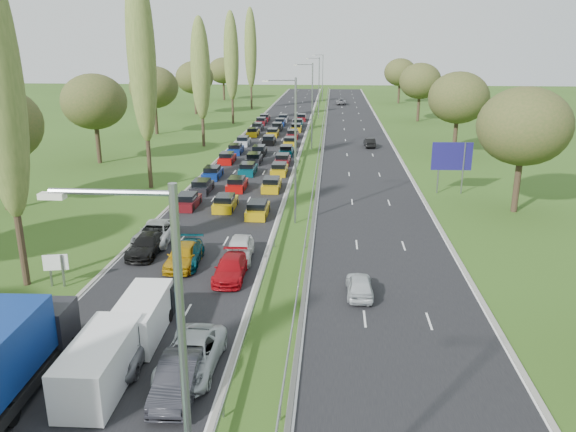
% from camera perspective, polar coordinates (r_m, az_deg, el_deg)
% --- Properties ---
extents(ground, '(260.00, 260.00, 0.00)m').
position_cam_1_polar(ground, '(83.45, 2.47, 7.06)').
color(ground, '#2E4917').
rests_on(ground, ground).
extents(near_carriageway, '(10.50, 215.00, 0.04)m').
position_cam_1_polar(near_carriageway, '(86.41, -1.98, 7.41)').
color(near_carriageway, black).
rests_on(near_carriageway, ground).
extents(far_carriageway, '(10.50, 215.00, 0.04)m').
position_cam_1_polar(far_carriageway, '(85.94, 7.07, 7.24)').
color(far_carriageway, black).
rests_on(far_carriageway, ground).
extents(central_reservation, '(2.36, 215.00, 0.32)m').
position_cam_1_polar(central_reservation, '(85.82, 2.54, 7.71)').
color(central_reservation, gray).
rests_on(central_reservation, ground).
extents(lamp_columns, '(0.18, 140.18, 12.00)m').
position_cam_1_polar(lamp_columns, '(80.63, 2.47, 11.01)').
color(lamp_columns, gray).
rests_on(lamp_columns, ground).
extents(poplar_row, '(2.80, 127.80, 22.44)m').
position_cam_1_polar(poplar_row, '(72.85, -10.93, 15.12)').
color(poplar_row, '#2D2116').
rests_on(poplar_row, ground).
extents(woodland_left, '(8.00, 166.00, 11.10)m').
position_cam_1_polar(woodland_left, '(71.48, -20.18, 10.58)').
color(woodland_left, '#2D2116').
rests_on(woodland_left, ground).
extents(woodland_right, '(8.00, 153.00, 11.10)m').
position_cam_1_polar(woodland_right, '(71.07, 18.31, 10.73)').
color(woodland_right, '#2D2116').
rests_on(woodland_right, ground).
extents(traffic_queue_fill, '(9.10, 68.13, 0.80)m').
position_cam_1_polar(traffic_queue_fill, '(81.49, -2.40, 7.13)').
color(traffic_queue_fill, '#590F14').
rests_on(traffic_queue_fill, ground).
extents(near_car_2, '(2.59, 5.56, 1.54)m').
position_cam_1_polar(near_car_2, '(43.76, -13.32, -1.67)').
color(near_car_2, white).
rests_on(near_car_2, near_carriageway).
extents(near_car_3, '(2.06, 4.89, 1.41)m').
position_cam_1_polar(near_car_3, '(41.53, -14.15, -2.86)').
color(near_car_3, black).
rests_on(near_car_3, near_carriageway).
extents(near_car_6, '(2.45, 5.02, 1.37)m').
position_cam_1_polar(near_car_6, '(28.32, -16.48, -12.89)').
color(near_car_6, gray).
rests_on(near_car_6, near_carriageway).
extents(near_car_7, '(2.26, 4.91, 1.39)m').
position_cam_1_polar(near_car_7, '(39.24, -10.26, -3.80)').
color(near_car_7, '#043C47').
rests_on(near_car_7, near_carriageway).
extents(near_car_8, '(1.92, 4.69, 1.59)m').
position_cam_1_polar(near_car_8, '(38.74, -10.61, -3.94)').
color(near_car_8, '#B4830C').
rests_on(near_car_8, near_carriageway).
extents(near_car_9, '(1.82, 4.81, 1.57)m').
position_cam_1_polar(near_car_9, '(25.51, -11.08, -15.81)').
color(near_car_9, black).
rests_on(near_car_9, near_carriageway).
extents(near_car_10, '(2.60, 5.46, 1.50)m').
position_cam_1_polar(near_car_10, '(27.02, -9.85, -13.79)').
color(near_car_10, '#B8BFC2').
rests_on(near_car_10, near_carriageway).
extents(near_car_11, '(1.99, 4.72, 1.36)m').
position_cam_1_polar(near_car_11, '(36.40, -5.85, -5.32)').
color(near_car_11, '#A00911').
rests_on(near_car_11, near_carriageway).
extents(near_car_12, '(2.07, 4.65, 1.55)m').
position_cam_1_polar(near_car_12, '(39.43, -4.95, -3.35)').
color(near_car_12, silver).
rests_on(near_car_12, near_carriageway).
extents(far_car_0, '(1.61, 3.87, 1.31)m').
position_cam_1_polar(far_car_0, '(34.18, 7.28, -6.96)').
color(far_car_0, '#B8BEC2').
rests_on(far_car_0, far_carriageway).
extents(far_car_1, '(1.62, 4.07, 1.32)m').
position_cam_1_polar(far_car_1, '(83.70, 8.29, 7.40)').
color(far_car_1, black).
rests_on(far_car_1, far_carriageway).
extents(far_car_2, '(2.53, 5.31, 1.46)m').
position_cam_1_polar(far_car_2, '(143.33, 5.43, 11.51)').
color(far_car_2, slate).
rests_on(far_car_2, far_carriageway).
extents(blue_lorry, '(2.47, 8.89, 3.75)m').
position_cam_1_polar(blue_lorry, '(26.94, -26.88, -12.75)').
color(blue_lorry, black).
rests_on(blue_lorry, near_carriageway).
extents(white_van_front, '(2.22, 5.67, 2.28)m').
position_cam_1_polar(white_van_front, '(26.75, -18.32, -13.82)').
color(white_van_front, silver).
rests_on(white_van_front, near_carriageway).
extents(white_van_rear, '(2.08, 5.30, 2.13)m').
position_cam_1_polar(white_van_rear, '(30.41, -14.46, -9.71)').
color(white_van_rear, white).
rests_on(white_van_rear, near_carriageway).
extents(info_sign, '(1.48, 0.43, 2.10)m').
position_cam_1_polar(info_sign, '(37.69, -22.51, -4.71)').
color(info_sign, gray).
rests_on(info_sign, ground).
extents(direction_sign, '(4.00, 0.24, 5.20)m').
position_cam_1_polar(direction_sign, '(58.54, 16.30, 5.62)').
color(direction_sign, gray).
rests_on(direction_sign, ground).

